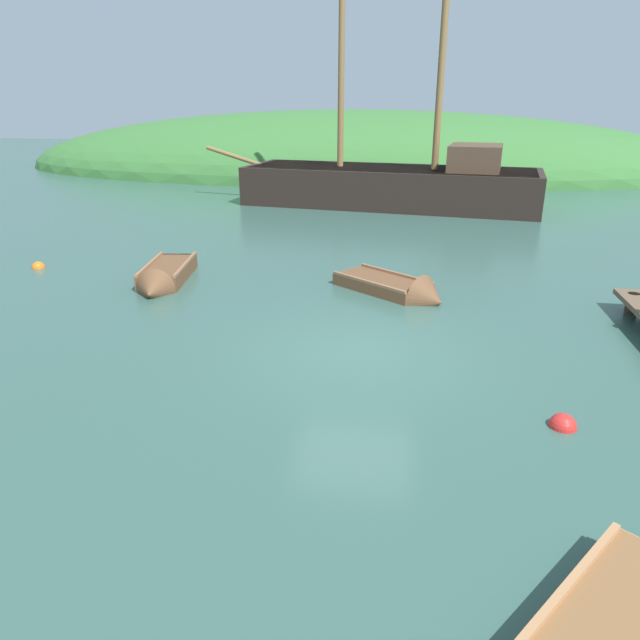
% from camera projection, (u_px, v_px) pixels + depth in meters
% --- Properties ---
extents(ground_plane, '(120.00, 120.00, 0.00)m').
position_uv_depth(ground_plane, '(356.00, 353.00, 11.53)').
color(ground_plane, '#33564C').
extents(shore_hill, '(48.36, 20.69, 8.06)m').
position_uv_depth(shore_hill, '(355.00, 169.00, 41.73)').
color(shore_hill, '#387033').
rests_on(shore_hill, ground).
extents(sailing_ship, '(16.25, 6.12, 12.92)m').
position_uv_depth(sailing_ship, '(393.00, 192.00, 27.18)').
color(sailing_ship, black).
rests_on(sailing_ship, ground).
extents(rowboat_portside, '(3.20, 2.82, 1.14)m').
position_uv_depth(rowboat_portside, '(399.00, 291.00, 14.91)').
color(rowboat_portside, brown).
rests_on(rowboat_portside, ground).
extents(rowboat_center, '(1.47, 3.28, 1.02)m').
position_uv_depth(rowboat_center, '(164.00, 279.00, 15.77)').
color(rowboat_center, brown).
rests_on(rowboat_center, ground).
extents(buoy_red, '(0.42, 0.42, 0.42)m').
position_uv_depth(buoy_red, '(562.00, 427.00, 8.93)').
color(buoy_red, red).
rests_on(buoy_red, ground).
extents(buoy_orange, '(0.38, 0.38, 0.38)m').
position_uv_depth(buoy_orange, '(39.00, 268.00, 17.32)').
color(buoy_orange, orange).
rests_on(buoy_orange, ground).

